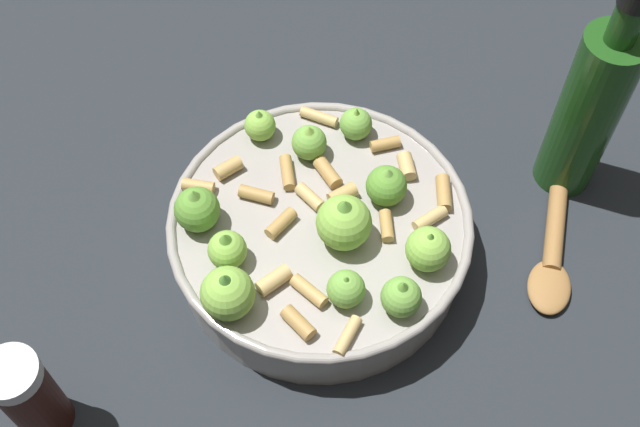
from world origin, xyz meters
TOP-DOWN VIEW (x-y plane):
  - ground_plane at (0.00, 0.00)m, footprint 2.40×2.40m
  - cooking_pan at (-0.00, -0.00)m, footprint 0.25×0.25m
  - pepper_shaker at (-0.25, 0.06)m, footprint 0.04×0.04m
  - olive_oil_bottle at (0.21, -0.11)m, footprint 0.05×0.05m
  - wooden_spoon at (0.16, -0.13)m, footprint 0.21×0.13m

SIDE VIEW (x-z plane):
  - ground_plane at x=0.00m, z-range 0.00..0.00m
  - wooden_spoon at x=0.16m, z-range 0.00..0.02m
  - cooking_pan at x=0.00m, z-range -0.02..0.09m
  - pepper_shaker at x=-0.25m, z-range 0.00..0.10m
  - olive_oil_bottle at x=0.21m, z-range -0.02..0.20m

